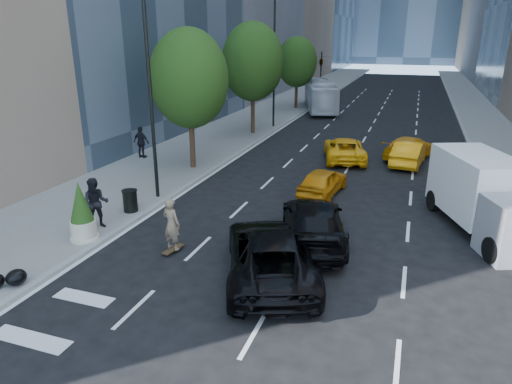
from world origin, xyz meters
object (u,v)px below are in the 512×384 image
at_px(box_truck, 485,196).
at_px(trash_can, 130,201).
at_px(skateboarder, 172,228).
at_px(black_sedan_lincoln, 271,253).
at_px(city_bus, 320,95).
at_px(planter_shrub, 82,212).
at_px(black_sedan_mercedes, 313,222).

height_order(box_truck, trash_can, box_truck).
distance_m(skateboarder, box_truck, 11.71).
distance_m(box_truck, trash_can, 14.05).
distance_m(black_sedan_lincoln, city_bus, 33.74).
bearing_deg(trash_can, planter_shrub, -90.00).
xyz_separation_m(black_sedan_lincoln, planter_shrub, (-7.10, 0.07, 0.40)).
bearing_deg(black_sedan_mercedes, box_truck, -167.52).
relative_size(black_sedan_lincoln, box_truck, 0.91).
bearing_deg(city_bus, trash_can, -110.26).
distance_m(skateboarder, city_bus, 32.90).
relative_size(black_sedan_mercedes, box_truck, 0.86).
distance_m(city_bus, trash_can, 30.38).
bearing_deg(black_sedan_lincoln, city_bus, -102.00).
relative_size(skateboarder, black_sedan_lincoln, 0.33).
xyz_separation_m(box_truck, planter_shrub, (-13.70, -5.92, -0.25)).
bearing_deg(city_bus, box_truck, -83.32).
distance_m(black_sedan_lincoln, box_truck, 8.94).
height_order(skateboarder, city_bus, city_bus).
relative_size(skateboarder, city_bus, 0.18).
bearing_deg(planter_shrub, skateboarder, 6.43).
bearing_deg(black_sedan_lincoln, skateboarder, -28.03).
relative_size(city_bus, planter_shrub, 4.80).
xyz_separation_m(skateboarder, city_bus, (-1.60, 32.86, 0.53)).
relative_size(trash_can, planter_shrub, 0.41).
bearing_deg(skateboarder, black_sedan_lincoln, -174.89).
bearing_deg(black_sedan_lincoln, black_sedan_mercedes, -124.77).
xyz_separation_m(skateboarder, black_sedan_mercedes, (4.40, 2.41, -0.14)).
relative_size(black_sedan_mercedes, planter_shrub, 2.48).
distance_m(black_sedan_mercedes, planter_shrub, 8.30).
bearing_deg(box_truck, black_sedan_lincoln, -159.27).
bearing_deg(planter_shrub, black_sedan_lincoln, -0.57).
xyz_separation_m(city_bus, planter_shrub, (-1.80, -33.24, -0.27)).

